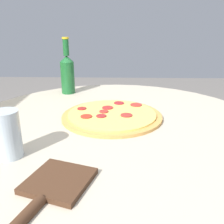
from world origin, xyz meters
TOP-DOWN VIEW (x-y plane):
  - table at (0.00, 0.00)m, footprint 1.04×1.04m
  - pizza at (0.04, 0.01)m, footprint 0.35×0.35m
  - beer_bottle at (0.35, 0.23)m, footprint 0.06×0.06m
  - pizza_paddle at (-0.37, 0.12)m, footprint 0.26×0.15m
  - drinking_glass at (-0.23, 0.26)m, footprint 0.06×0.06m

SIDE VIEW (x-z plane):
  - table at x=0.00m, z-range 0.17..0.88m
  - pizza_paddle at x=-0.37m, z-range 0.70..0.72m
  - pizza at x=0.04m, z-range 0.70..0.72m
  - drinking_glass at x=-0.23m, z-range 0.70..0.82m
  - beer_bottle at x=0.35m, z-range 0.67..0.93m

